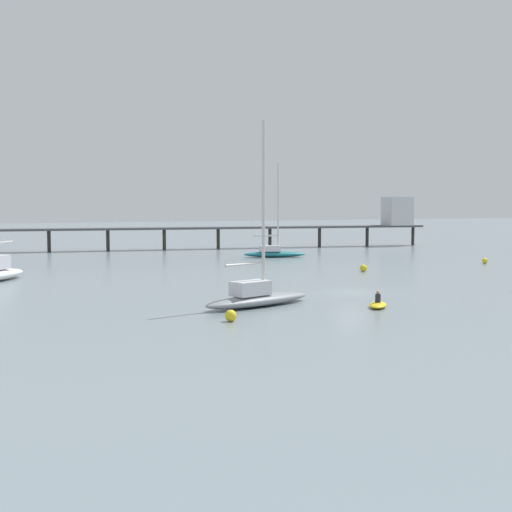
% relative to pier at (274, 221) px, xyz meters
% --- Properties ---
extents(ground_plane, '(400.00, 400.00, 0.00)m').
position_rel_pier_xyz_m(ground_plane, '(-16.63, -50.44, -4.11)').
color(ground_plane, gray).
extents(pier, '(82.70, 14.07, 7.81)m').
position_rel_pier_xyz_m(pier, '(0.00, 0.00, 0.00)').
color(pier, '#4C4C51').
rests_on(pier, ground_plane).
extents(sailboat_teal, '(8.07, 4.09, 11.81)m').
position_rel_pier_xyz_m(sailboat_teal, '(-7.67, -16.89, -3.38)').
color(sailboat_teal, '#1E727A').
rests_on(sailboat_teal, ground_plane).
extents(sailboat_gray, '(9.00, 4.74, 12.27)m').
position_rel_pier_xyz_m(sailboat_gray, '(-25.96, -53.98, -3.34)').
color(sailboat_gray, gray).
rests_on(sailboat_gray, ground_plane).
extents(dinghy_yellow, '(2.38, 2.63, 1.14)m').
position_rel_pier_xyz_m(dinghy_yellow, '(-18.94, -57.69, -3.90)').
color(dinghy_yellow, yellow).
rests_on(dinghy_yellow, ground_plane).
extents(mooring_buoy_far, '(0.71, 0.71, 0.71)m').
position_rel_pier_xyz_m(mooring_buoy_far, '(-7.09, -37.01, -3.76)').
color(mooring_buoy_far, yellow).
rests_on(mooring_buoy_far, ground_plane).
extents(mooring_buoy_near, '(0.69, 0.69, 0.69)m').
position_rel_pier_xyz_m(mooring_buoy_near, '(-29.71, -58.83, -3.77)').
color(mooring_buoy_near, yellow).
rests_on(mooring_buoy_near, ground_plane).
extents(mooring_buoy_mid, '(0.65, 0.65, 0.65)m').
position_rel_pier_xyz_m(mooring_buoy_mid, '(10.35, -34.74, -3.79)').
color(mooring_buoy_mid, yellow).
rests_on(mooring_buoy_mid, ground_plane).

